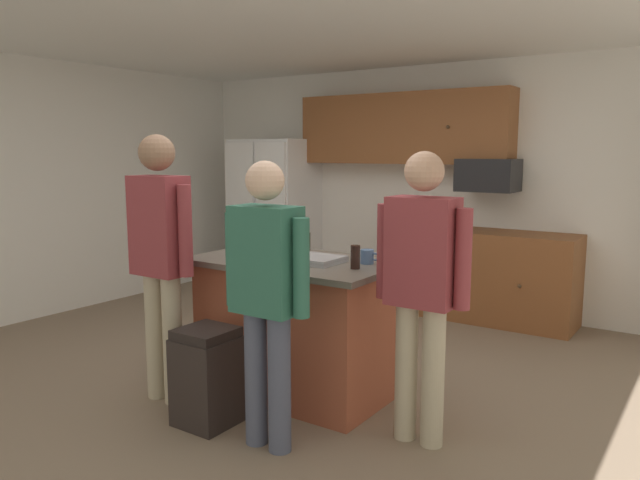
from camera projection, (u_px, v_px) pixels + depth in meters
name	position (u px, v px, depth m)	size (l,w,h in m)	color
floor	(287.00, 381.00, 4.49)	(7.04, 7.04, 0.00)	#7F6B56
ceiling	(284.00, 15.00, 4.11)	(7.04, 7.04, 0.00)	white
back_wall	(443.00, 187.00, 6.59)	(6.40, 0.10, 2.60)	white
side_wall_left	(32.00, 190.00, 6.08)	(0.10, 5.60, 2.60)	white
cabinet_run_upper	(402.00, 129.00, 6.56)	(2.40, 0.38, 0.75)	brown
cabinet_run_lower	(483.00, 275.00, 6.12)	(1.80, 0.63, 0.90)	brown
refrigerator	(274.00, 215.00, 7.42)	(0.92, 0.76, 1.82)	white
microwave_over_range	(488.00, 175.00, 5.99)	(0.56, 0.40, 0.32)	black
kitchen_island	(296.00, 326.00, 4.23)	(1.41, 0.85, 0.95)	#9E4C33
person_guest_by_door	(422.00, 278.00, 3.43)	(0.57, 0.22, 1.69)	tan
person_guest_right	(160.00, 249.00, 4.02)	(0.57, 0.24, 1.79)	tan
person_guest_left	(266.00, 287.00, 3.37)	(0.57, 0.22, 1.64)	#4C5166
mug_blue_stoneware	(368.00, 257.00, 3.99)	(0.13, 0.09, 0.09)	#4C6B99
glass_dark_ale	(355.00, 257.00, 3.81)	(0.06, 0.06, 0.15)	black
glass_pilsner	(306.00, 243.00, 4.41)	(0.07, 0.07, 0.15)	black
serving_tray	(309.00, 259.00, 4.06)	(0.44, 0.30, 0.04)	#B7B7BC
trash_bin	(207.00, 377.00, 3.77)	(0.34, 0.34, 0.61)	black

